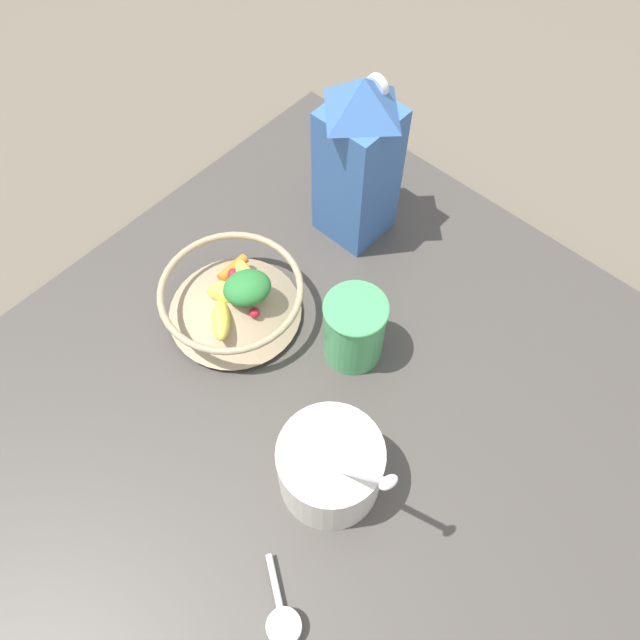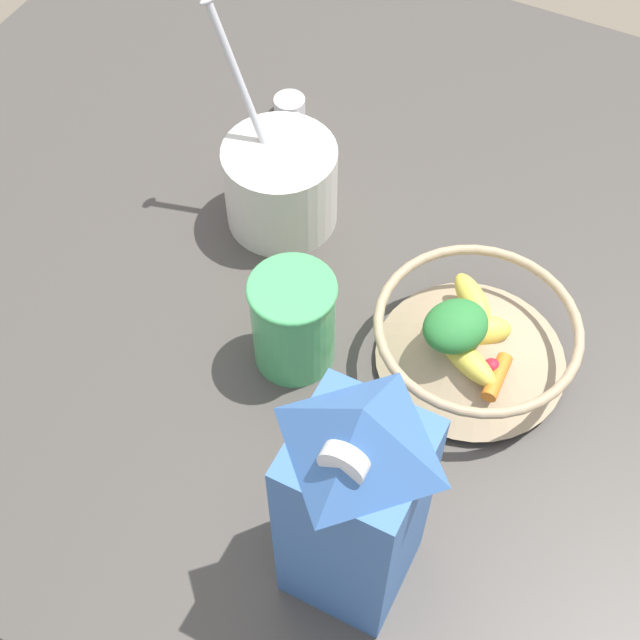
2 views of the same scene
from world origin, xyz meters
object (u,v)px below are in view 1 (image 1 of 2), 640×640
Objects in this scene: yogurt_tub at (331,467)px; drinking_cup at (354,328)px; fruit_bowl at (234,299)px; milk_carton at (358,160)px.

drinking_cup is at bearing -57.36° from yogurt_tub.
drinking_cup is (0.10, -0.16, 0.00)m from yogurt_tub.
yogurt_tub is 2.20× the size of drinking_cup.
fruit_bowl is at bearing -18.88° from yogurt_tub.
milk_carton is at bearing -93.40° from fruit_bowl.
drinking_cup reaches higher than fruit_bowl.
yogurt_tub reaches higher than fruit_bowl.
milk_carton is 0.24m from drinking_cup.
drinking_cup is at bearing -156.73° from fruit_bowl.
yogurt_tub reaches higher than drinking_cup.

